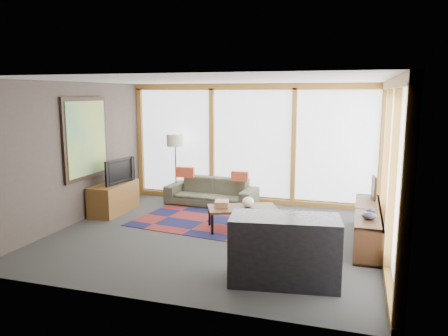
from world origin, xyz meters
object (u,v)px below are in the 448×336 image
(sofa, at_px, (211,192))
(bar_counter, at_px, (284,250))
(bookshelf, at_px, (367,226))
(tv_console, at_px, (114,198))
(coffee_table, at_px, (242,218))
(television, at_px, (117,171))
(floor_lamp, at_px, (176,168))

(sofa, distance_m, bar_counter, 4.10)
(sofa, distance_m, bookshelf, 3.56)
(tv_console, distance_m, bar_counter, 4.48)
(tv_console, bearing_deg, coffee_table, -6.35)
(tv_console, distance_m, television, 0.56)
(floor_lamp, relative_size, television, 1.72)
(floor_lamp, relative_size, bookshelf, 0.68)
(coffee_table, distance_m, bookshelf, 2.11)
(sofa, distance_m, television, 2.06)
(floor_lamp, distance_m, bookshelf, 4.42)
(television, distance_m, bar_counter, 4.46)
(coffee_table, relative_size, tv_console, 1.00)
(coffee_table, relative_size, television, 1.38)
(coffee_table, height_order, television, television)
(television, height_order, bar_counter, television)
(floor_lamp, relative_size, bar_counter, 1.10)
(bookshelf, bearing_deg, coffee_table, 177.95)
(floor_lamp, bearing_deg, sofa, -6.71)
(sofa, relative_size, coffee_table, 1.63)
(sofa, relative_size, floor_lamp, 1.31)
(floor_lamp, distance_m, tv_console, 1.58)
(television, xyz_separation_m, bar_counter, (3.78, -2.34, -0.42))
(sofa, bearing_deg, tv_console, -140.85)
(bookshelf, relative_size, tv_console, 1.83)
(floor_lamp, xyz_separation_m, tv_console, (-0.81, -1.28, -0.45))
(television, bearing_deg, sofa, -46.13)
(floor_lamp, height_order, bar_counter, floor_lamp)
(floor_lamp, xyz_separation_m, television, (-0.74, -1.24, 0.10))
(floor_lamp, height_order, coffee_table, floor_lamp)
(sofa, xyz_separation_m, bar_counter, (2.17, -3.48, 0.15))
(floor_lamp, relative_size, coffee_table, 1.24)
(floor_lamp, bearing_deg, bar_counter, -49.66)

